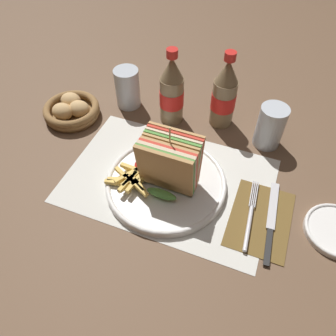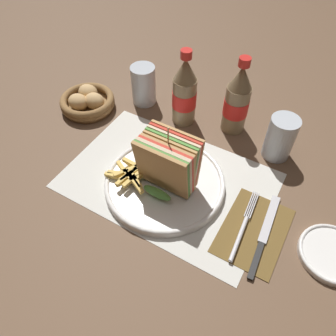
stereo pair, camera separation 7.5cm
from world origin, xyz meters
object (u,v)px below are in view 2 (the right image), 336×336
object	(u,v)px
fork	(242,231)
bread_basket	(87,101)
coke_bottle_near	(185,93)
club_sandwich	(168,164)
coke_bottle_far	(237,101)
knife	(264,235)
side_saucer	(332,254)
plate_main	(164,182)
glass_far	(144,87)
glass_near	(280,138)

from	to	relation	value
fork	bread_basket	distance (m)	0.56
coke_bottle_near	bread_basket	bearing A→B (deg)	-160.74
bread_basket	club_sandwich	bearing A→B (deg)	-21.45
coke_bottle_near	bread_basket	size ratio (longest dim) A/B	1.37
coke_bottle_far	knife	bearing A→B (deg)	-56.02
fork	bread_basket	size ratio (longest dim) A/B	1.19
coke_bottle_near	side_saucer	size ratio (longest dim) A/B	1.60
plate_main	coke_bottle_far	world-z (taller)	coke_bottle_far
coke_bottle_far	club_sandwich	bearing A→B (deg)	-100.60
fork	glass_far	size ratio (longest dim) A/B	1.63
coke_bottle_far	side_saucer	size ratio (longest dim) A/B	1.60
knife	glass_near	distance (m)	0.25
plate_main	bread_basket	distance (m)	0.36
bread_basket	glass_near	bearing A→B (deg)	9.87
coke_bottle_far	glass_far	bearing A→B (deg)	-175.43
fork	knife	bearing A→B (deg)	14.92
glass_far	bread_basket	size ratio (longest dim) A/B	0.73
coke_bottle_far	bread_basket	bearing A→B (deg)	-161.85
coke_bottle_far	side_saucer	distance (m)	0.41
coke_bottle_near	knife	bearing A→B (deg)	-37.12
club_sandwich	coke_bottle_far	size ratio (longest dim) A/B	0.79
side_saucer	fork	bearing A→B (deg)	-166.30
glass_far	club_sandwich	bearing A→B (deg)	-47.74
fork	glass_far	world-z (taller)	glass_far
plate_main	bread_basket	size ratio (longest dim) A/B	1.82
club_sandwich	glass_far	world-z (taller)	club_sandwich
glass_near	side_saucer	distance (m)	0.29
glass_far	coke_bottle_far	bearing A→B (deg)	4.57
fork	side_saucer	bearing A→B (deg)	9.38
glass_far	side_saucer	distance (m)	0.63
knife	side_saucer	distance (m)	0.13
fork	coke_bottle_near	xyz separation A→B (m)	(-0.28, 0.26, 0.08)
coke_bottle_near	glass_far	distance (m)	0.15
coke_bottle_near	coke_bottle_far	distance (m)	0.14
knife	bread_basket	xyz separation A→B (m)	(-0.58, 0.15, 0.02)
coke_bottle_far	glass_near	xyz separation A→B (m)	(0.13, -0.04, -0.03)
glass_near	side_saucer	xyz separation A→B (m)	(0.19, -0.21, -0.05)
plate_main	knife	xyz separation A→B (m)	(0.25, -0.01, -0.00)
bread_basket	side_saucer	xyz separation A→B (m)	(0.71, -0.12, -0.02)
club_sandwich	glass_near	world-z (taller)	club_sandwich
coke_bottle_far	plate_main	bearing A→B (deg)	-102.91
club_sandwich	glass_near	size ratio (longest dim) A/B	1.47
bread_basket	coke_bottle_near	bearing A→B (deg)	19.26
plate_main	glass_far	size ratio (longest dim) A/B	2.48
coke_bottle_near	side_saucer	bearing A→B (deg)	-25.47
coke_bottle_near	glass_far	world-z (taller)	coke_bottle_near
plate_main	side_saucer	world-z (taller)	plate_main
side_saucer	club_sandwich	bearing A→B (deg)	-177.94
coke_bottle_far	glass_far	distance (m)	0.27
plate_main	fork	distance (m)	0.21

